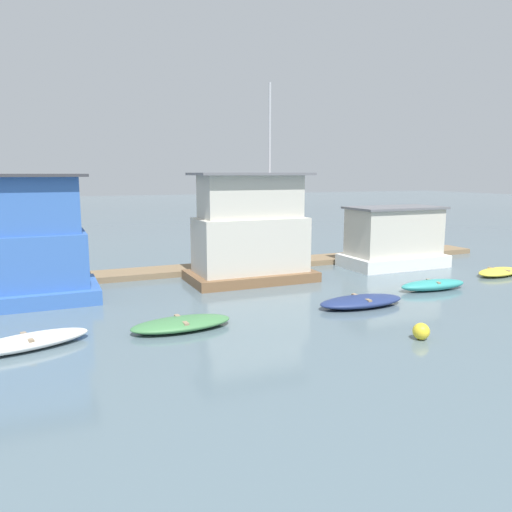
% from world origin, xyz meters
% --- Properties ---
extents(ground_plane, '(200.00, 200.00, 0.00)m').
position_xyz_m(ground_plane, '(0.00, 0.00, 0.00)').
color(ground_plane, slate).
extents(dock_walkway, '(33.80, 2.06, 0.30)m').
position_xyz_m(dock_walkway, '(0.00, 3.15, 0.15)').
color(dock_walkway, '#846B4C').
rests_on(dock_walkway, ground_plane).
extents(houseboat_blue, '(7.12, 3.79, 5.28)m').
position_xyz_m(houseboat_blue, '(-10.77, -0.15, 2.41)').
color(houseboat_blue, '#3866B7').
rests_on(houseboat_blue, ground_plane).
extents(houseboat_brown, '(6.15, 3.46, 9.58)m').
position_xyz_m(houseboat_brown, '(0.13, -0.01, 2.39)').
color(houseboat_brown, brown).
rests_on(houseboat_brown, ground_plane).
extents(houseboat_white, '(5.74, 3.20, 3.43)m').
position_xyz_m(houseboat_white, '(9.11, 0.30, 1.62)').
color(houseboat_white, white).
rests_on(houseboat_white, ground_plane).
extents(dinghy_white, '(3.90, 2.19, 0.43)m').
position_xyz_m(dinghy_white, '(-9.90, -6.41, 0.22)').
color(dinghy_white, white).
rests_on(dinghy_white, ground_plane).
extents(dinghy_green, '(3.57, 1.65, 0.40)m').
position_xyz_m(dinghy_green, '(-5.08, -6.39, 0.20)').
color(dinghy_green, '#47844C').
rests_on(dinghy_green, ground_plane).
extents(dinghy_navy, '(3.72, 1.53, 0.43)m').
position_xyz_m(dinghy_navy, '(2.34, -6.32, 0.22)').
color(dinghy_navy, navy).
rests_on(dinghy_navy, ground_plane).
extents(dinghy_teal, '(3.43, 1.21, 0.48)m').
position_xyz_m(dinghy_teal, '(7.04, -5.21, 0.24)').
color(dinghy_teal, teal).
rests_on(dinghy_teal, ground_plane).
extents(dinghy_yellow, '(3.27, 1.99, 0.36)m').
position_xyz_m(dinghy_yellow, '(12.63, -3.93, 0.18)').
color(dinghy_yellow, yellow).
rests_on(dinghy_yellow, ground_plane).
extents(buoy_yellow, '(0.55, 0.55, 0.55)m').
position_xyz_m(buoy_yellow, '(1.76, -10.45, 0.27)').
color(buoy_yellow, yellow).
rests_on(buoy_yellow, ground_plane).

